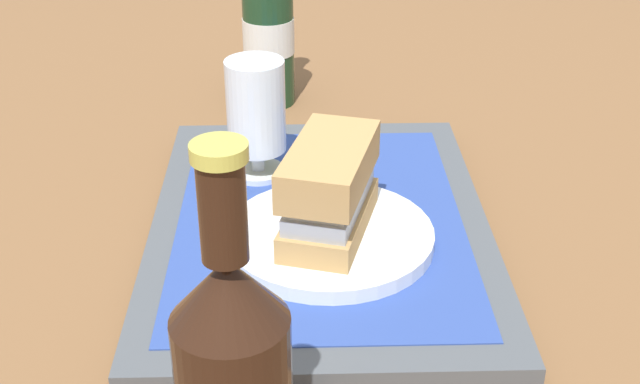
{
  "coord_description": "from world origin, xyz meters",
  "views": [
    {
      "loc": [
        -0.69,
        0.02,
        0.44
      ],
      "look_at": [
        0.0,
        0.0,
        0.05
      ],
      "focal_mm": 47.53,
      "sensor_mm": 36.0,
      "label": 1
    }
  ],
  "objects": [
    {
      "name": "tray",
      "position": [
        0.0,
        0.0,
        0.01
      ],
      "size": [
        0.44,
        0.32,
        0.02
      ],
      "primitive_type": "cube",
      "color": "#4C5156",
      "rests_on": "ground_plane"
    },
    {
      "name": "plate",
      "position": [
        -0.04,
        -0.01,
        0.03
      ],
      "size": [
        0.19,
        0.19,
        0.01
      ],
      "primitive_type": "cylinder",
      "color": "white",
      "rests_on": "placemat"
    },
    {
      "name": "beer_bottle",
      "position": [
        0.34,
        0.06,
        0.1
      ],
      "size": [
        0.07,
        0.07,
        0.27
      ],
      "color": "#19381E",
      "rests_on": "ground_plane"
    },
    {
      "name": "placemat",
      "position": [
        0.0,
        0.0,
        0.02
      ],
      "size": [
        0.38,
        0.27,
        0.0
      ],
      "primitive_type": "cube",
      "color": "#2D4793",
      "rests_on": "tray"
    },
    {
      "name": "beer_glass",
      "position": [
        0.09,
        0.06,
        0.09
      ],
      "size": [
        0.06,
        0.06,
        0.12
      ],
      "color": "silver",
      "rests_on": "placemat"
    },
    {
      "name": "ground_plane",
      "position": [
        0.0,
        0.0,
        0.0
      ],
      "size": [
        3.0,
        3.0,
        0.0
      ],
      "primitive_type": "plane",
      "color": "brown"
    },
    {
      "name": "sandwich",
      "position": [
        -0.04,
        -0.01,
        0.08
      ],
      "size": [
        0.14,
        0.1,
        0.08
      ],
      "rotation": [
        0.0,
        0.0,
        -0.28
      ],
      "color": "tan",
      "rests_on": "plate"
    }
  ]
}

